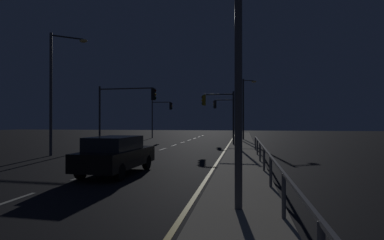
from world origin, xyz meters
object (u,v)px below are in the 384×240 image
traffic_light_near_left (125,103)px  street_lamp_mid_block (249,12)px  traffic_light_near_right (161,112)px  traffic_light_far_right (227,110)px  car (116,154)px  street_lamp_far_end (57,82)px  traffic_light_far_center (219,107)px  street_lamp_across_street (245,103)px

traffic_light_near_left → street_lamp_mid_block: size_ratio=0.67×
traffic_light_near_right → traffic_light_far_right: bearing=-17.3°
car → traffic_light_near_left: bearing=110.6°
traffic_light_near_left → street_lamp_far_end: size_ratio=0.65×
street_lamp_mid_block → traffic_light_near_left: bearing=120.4°
traffic_light_far_center → street_lamp_far_end: street_lamp_far_end is taller
car → traffic_light_near_right: 27.95m
traffic_light_near_right → street_lamp_mid_block: bearing=-71.2°
traffic_light_far_right → traffic_light_far_center: bearing=-91.9°
traffic_light_far_center → street_lamp_far_end: 13.93m
car → traffic_light_near_left: size_ratio=0.86×
street_lamp_far_end → street_lamp_mid_block: 16.28m
traffic_light_far_right → street_lamp_mid_block: street_lamp_mid_block is taller
traffic_light_near_right → street_lamp_mid_block: street_lamp_mid_block is taller
car → street_lamp_across_street: 24.57m
car → street_lamp_mid_block: street_lamp_mid_block is taller
car → traffic_light_far_center: size_ratio=0.93×
traffic_light_far_right → street_lamp_across_street: size_ratio=0.70×
traffic_light_near_right → street_lamp_far_end: 21.35m
street_lamp_across_street → traffic_light_far_right: bearing=160.3°
traffic_light_far_center → street_lamp_mid_block: street_lamp_mid_block is taller
street_lamp_across_street → traffic_light_near_left: bearing=-130.2°
car → traffic_light_near_left: traffic_light_near_left is taller
street_lamp_across_street → street_lamp_mid_block: size_ratio=0.91×
car → street_lamp_across_street: size_ratio=0.64×
traffic_light_far_center → street_lamp_far_end: bearing=-134.6°
traffic_light_near_right → street_lamp_far_end: (-1.11, -21.28, 1.25)m
traffic_light_near_right → street_lamp_across_street: 11.65m
car → street_lamp_far_end: 9.79m
street_lamp_far_end → car: bearing=-41.7°
car → traffic_light_near_left: 13.04m
traffic_light_near_right → street_lamp_across_street: (11.06, -3.56, 0.84)m
traffic_light_far_center → traffic_light_far_right: bearing=88.1°
car → traffic_light_far_right: (3.33, 24.47, 2.73)m
street_lamp_across_street → street_lamp_mid_block: 28.64m
car → traffic_light_near_right: bearing=101.6°
traffic_light_far_right → street_lamp_across_street: 2.41m
car → traffic_light_near_right: traffic_light_near_right is taller
traffic_light_far_right → traffic_light_near_left: 14.79m
traffic_light_near_left → traffic_light_near_right: 15.39m
car → street_lamp_across_street: (5.48, 23.69, 3.51)m
street_lamp_across_street → street_lamp_far_end: 21.51m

